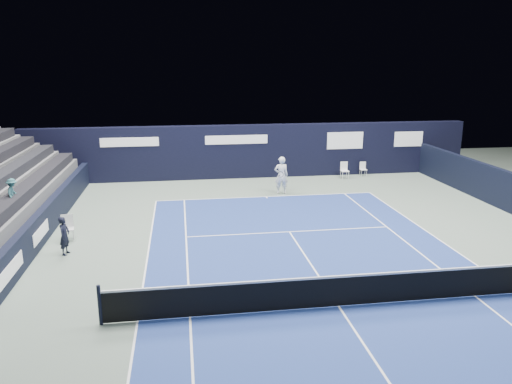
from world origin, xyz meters
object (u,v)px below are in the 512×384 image
(folding_chair_back_a, at_px, (344,167))
(tennis_net, at_px, (340,290))
(folding_chair_back_b, at_px, (363,168))
(line_judge_chair, at_px, (68,226))
(tennis_player, at_px, (281,175))

(folding_chair_back_a, xyz_separation_m, tennis_net, (-5.24, -15.38, -0.14))
(folding_chair_back_a, relative_size, folding_chair_back_b, 1.16)
(folding_chair_back_b, relative_size, line_judge_chair, 0.84)
(folding_chair_back_b, xyz_separation_m, line_judge_chair, (-15.14, -9.05, 0.09))
(tennis_net, bearing_deg, tennis_player, 85.99)
(line_judge_chair, height_order, tennis_net, tennis_net)
(line_judge_chair, bearing_deg, folding_chair_back_a, 22.62)
(folding_chair_back_a, bearing_deg, folding_chair_back_b, 18.08)
(line_judge_chair, height_order, tennis_player, tennis_player)
(folding_chair_back_b, height_order, line_judge_chair, line_judge_chair)
(tennis_net, height_order, tennis_player, tennis_player)
(line_judge_chair, bearing_deg, folding_chair_back_b, 21.54)
(folding_chair_back_a, bearing_deg, tennis_net, -109.01)
(line_judge_chair, bearing_deg, tennis_net, -47.67)
(folding_chair_back_a, bearing_deg, tennis_player, -145.73)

